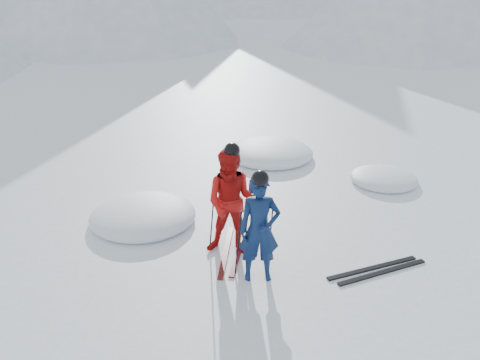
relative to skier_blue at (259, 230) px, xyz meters
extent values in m
plane|color=white|center=(2.05, 0.92, -0.87)|extent=(160.00, 160.00, 0.00)
imported|color=#0B1D47|center=(0.00, 0.00, 0.00)|extent=(0.69, 0.51, 1.75)
imported|color=#B5100E|center=(-0.24, 0.86, 0.08)|extent=(1.11, 0.99, 1.90)
cylinder|color=black|center=(-0.30, 0.15, -0.29)|extent=(0.12, 0.08, 1.16)
cylinder|color=black|center=(0.25, 0.25, -0.29)|extent=(0.12, 0.07, 1.16)
cylinder|color=black|center=(-0.54, 1.11, -0.24)|extent=(0.13, 0.10, 1.26)
cylinder|color=black|center=(0.06, 1.01, -0.24)|extent=(0.13, 0.09, 1.26)
cube|color=black|center=(-0.36, 0.86, -0.86)|extent=(0.61, 1.64, 0.03)
cube|color=black|center=(-0.12, 0.86, -0.86)|extent=(0.72, 1.61, 0.03)
cube|color=black|center=(1.90, -0.19, -0.86)|extent=(1.69, 0.35, 0.03)
cube|color=black|center=(2.00, -0.34, -0.86)|extent=(1.69, 0.41, 0.03)
ellipsoid|color=white|center=(-1.69, 2.40, -0.87)|extent=(2.06, 2.06, 0.45)
ellipsoid|color=white|center=(3.80, 3.06, -0.87)|extent=(1.53, 1.53, 0.34)
ellipsoid|color=white|center=(1.71, 5.21, -0.87)|extent=(2.22, 2.22, 0.49)
camera|label=1|loc=(-1.84, -6.60, 3.81)|focal=38.00mm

